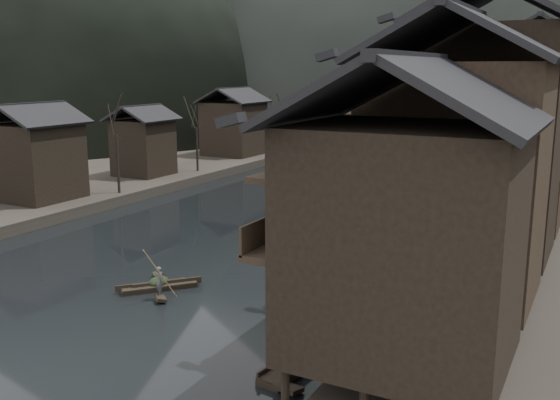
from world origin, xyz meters
The scene contains 12 objects.
water centered at (0.00, 0.00, 0.00)m, with size 300.00×300.00×0.00m, color black.
left_bank centered at (-35.00, 40.00, 0.60)m, with size 40.00×200.00×1.20m, color #2D2823.
stilt_houses centered at (17.28, 19.61, 9.20)m, with size 9.00×67.60×16.61m.
left_houses centered at (-20.50, 20.12, 5.66)m, with size 8.10×53.20×8.73m.
bare_trees centered at (-17.00, 27.01, 6.53)m, with size 3.93×73.67×7.86m.
moored_sampans centered at (11.98, 20.98, 0.20)m, with size 3.45×59.15×0.47m.
midriver_boats centered at (5.08, 54.65, 0.20)m, with size 12.10×43.54×0.45m.
stone_bridge centered at (0.00, 72.00, 5.11)m, with size 40.00×6.00×9.00m.
hero_sampan centered at (1.51, -1.20, 0.20)m, with size 3.59×3.98×0.43m.
cargo_heap centered at (1.37, -1.04, 0.73)m, with size 1.01×1.32×0.61m, color black.
boatman centered at (2.56, -2.41, 1.25)m, with size 0.60×0.39×1.64m, color #4E4E50.
bamboo_pole centered at (2.76, -2.41, 3.80)m, with size 0.06×0.06×4.05m, color #8C7A51.
Camera 1 is at (22.89, -27.23, 12.12)m, focal length 40.00 mm.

